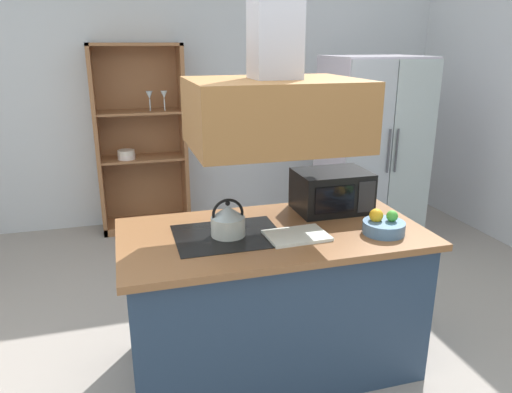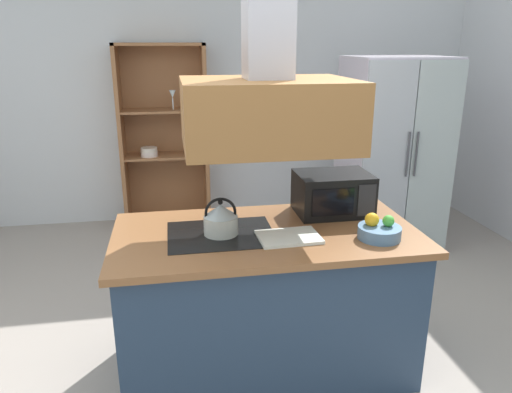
# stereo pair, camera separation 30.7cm
# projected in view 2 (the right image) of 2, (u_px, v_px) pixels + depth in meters

# --- Properties ---
(ground_plane) EXTENTS (7.80, 7.80, 0.00)m
(ground_plane) POSITION_uv_depth(u_px,v_px,m) (254.00, 377.00, 2.92)
(ground_plane) COLOR gray
(wall_back) EXTENTS (6.00, 0.12, 2.70)m
(wall_back) POSITION_uv_depth(u_px,v_px,m) (208.00, 98.00, 5.32)
(wall_back) COLOR silver
(wall_back) RESTS_ON ground
(kitchen_island) EXTENTS (1.75, 0.91, 0.90)m
(kitchen_island) POSITION_uv_depth(u_px,v_px,m) (266.00, 300.00, 2.91)
(kitchen_island) COLOR #273A52
(kitchen_island) RESTS_ON ground
(range_hood) EXTENTS (0.90, 0.70, 1.30)m
(range_hood) POSITION_uv_depth(u_px,v_px,m) (268.00, 89.00, 2.53)
(range_hood) COLOR #956132
(refrigerator) EXTENTS (0.90, 0.78, 1.82)m
(refrigerator) POSITION_uv_depth(u_px,v_px,m) (392.00, 155.00, 4.61)
(refrigerator) COLOR #C1B4C3
(refrigerator) RESTS_ON ground
(dish_cabinet) EXTENTS (0.91, 0.40, 1.94)m
(dish_cabinet) POSITION_uv_depth(u_px,v_px,m) (165.00, 147.00, 5.18)
(dish_cabinet) COLOR #925E38
(dish_cabinet) RESTS_ON ground
(kettle) EXTENTS (0.19, 0.19, 0.22)m
(kettle) POSITION_uv_depth(u_px,v_px,m) (221.00, 219.00, 2.70)
(kettle) COLOR beige
(kettle) RESTS_ON kitchen_island
(cutting_board) EXTENTS (0.35, 0.26, 0.02)m
(cutting_board) POSITION_uv_depth(u_px,v_px,m) (289.00, 237.00, 2.67)
(cutting_board) COLOR white
(cutting_board) RESTS_ON kitchen_island
(microwave) EXTENTS (0.46, 0.35, 0.26)m
(microwave) POSITION_uv_depth(u_px,v_px,m) (333.00, 193.00, 3.04)
(microwave) COLOR black
(microwave) RESTS_ON kitchen_island
(fruit_bowl) EXTENTS (0.24, 0.24, 0.14)m
(fruit_bowl) POSITION_uv_depth(u_px,v_px,m) (379.00, 230.00, 2.66)
(fruit_bowl) COLOR #4C7299
(fruit_bowl) RESTS_ON kitchen_island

